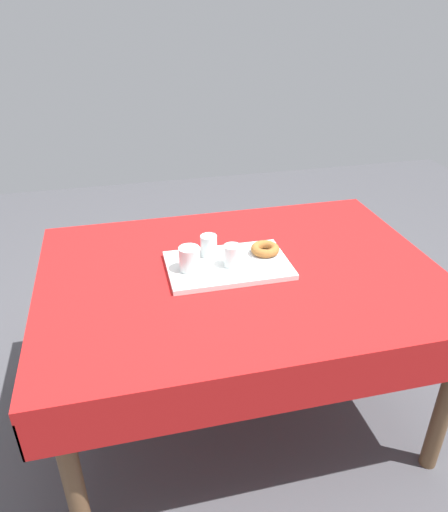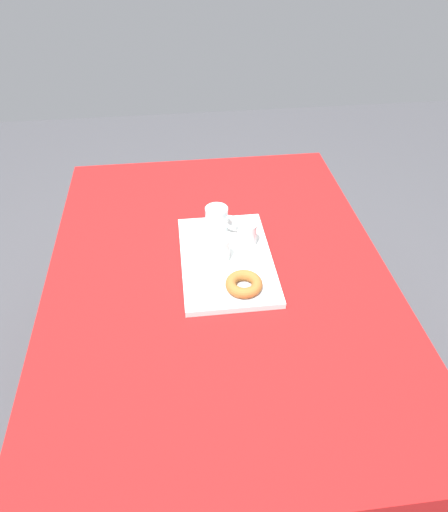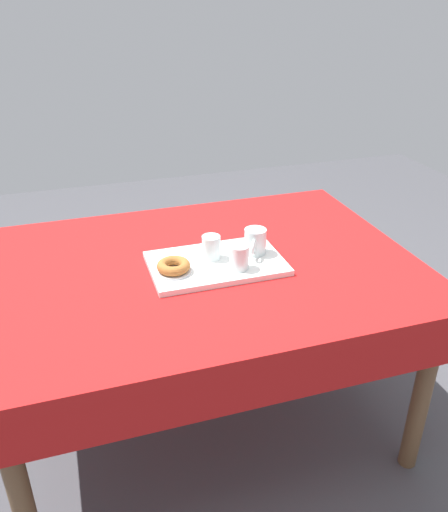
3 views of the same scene
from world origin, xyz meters
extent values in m
plane|color=#47474C|center=(0.00, 0.00, 0.00)|extent=(6.00, 6.00, 0.00)
cube|color=red|center=(0.00, 0.00, 0.70)|extent=(1.50, 1.09, 0.04)
cube|color=red|center=(0.00, -0.54, 0.61)|extent=(1.50, 0.01, 0.14)
cube|color=red|center=(0.00, 0.54, 0.61)|extent=(1.50, 0.01, 0.14)
cube|color=red|center=(-0.75, 0.00, 0.61)|extent=(0.01, 1.09, 0.14)
cylinder|color=brown|center=(-0.66, -0.45, 0.34)|extent=(0.06, 0.06, 0.68)
cylinder|color=brown|center=(0.66, -0.45, 0.34)|extent=(0.06, 0.06, 0.68)
cylinder|color=brown|center=(-0.66, 0.45, 0.34)|extent=(0.06, 0.06, 0.68)
cylinder|color=brown|center=(0.66, 0.45, 0.34)|extent=(0.06, 0.06, 0.68)
cube|color=white|center=(-0.04, 0.03, 0.73)|extent=(0.46, 0.29, 0.02)
cylinder|color=silver|center=(-0.19, 0.02, 0.79)|extent=(0.08, 0.08, 0.09)
cylinder|color=#B27523|center=(-0.19, 0.02, 0.78)|extent=(0.07, 0.07, 0.07)
torus|color=silver|center=(-0.17, 0.06, 0.79)|extent=(0.04, 0.05, 0.05)
cylinder|color=silver|center=(-0.10, 0.11, 0.79)|extent=(0.06, 0.06, 0.09)
cylinder|color=silver|center=(-0.10, 0.11, 0.78)|extent=(0.05, 0.05, 0.06)
cylinder|color=silver|center=(-0.03, 0.01, 0.79)|extent=(0.06, 0.06, 0.09)
cylinder|color=silver|center=(-0.03, 0.01, 0.77)|extent=(0.05, 0.05, 0.05)
cylinder|color=silver|center=(0.11, 0.06, 0.75)|extent=(0.12, 0.12, 0.01)
torus|color=#A3662D|center=(0.11, 0.06, 0.77)|extent=(0.11, 0.11, 0.03)
camera|label=1|loc=(-0.43, -1.50, 1.66)|focal=33.70mm
camera|label=2|loc=(1.10, -0.11, 1.71)|focal=32.46mm
camera|label=3|loc=(0.42, 1.56, 1.60)|focal=36.65mm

